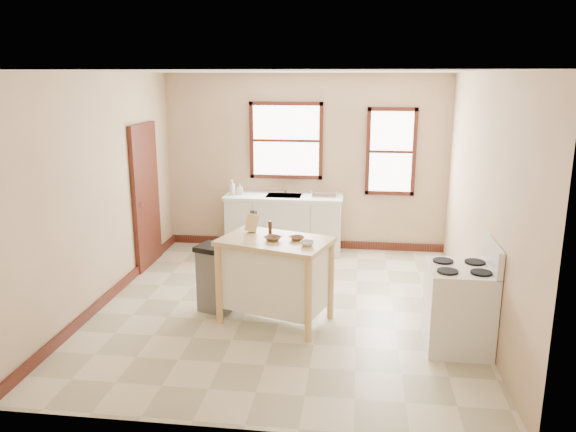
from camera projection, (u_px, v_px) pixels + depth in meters
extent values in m
plane|color=beige|center=(285.00, 306.00, 6.91)|extent=(5.00, 5.00, 0.00)
plane|color=white|center=(284.00, 72.00, 6.22)|extent=(5.00, 5.00, 0.00)
cube|color=#CEAD87|center=(305.00, 163.00, 8.97)|extent=(4.50, 0.04, 2.80)
cube|color=#CEAD87|center=(102.00, 190.00, 6.84)|extent=(0.04, 5.00, 2.80)
cube|color=#CEAD87|center=(483.00, 200.00, 6.29)|extent=(0.04, 5.00, 2.80)
cube|color=#34120E|center=(146.00, 196.00, 8.17)|extent=(0.06, 0.90, 2.10)
cube|color=#34120E|center=(304.00, 243.00, 9.27)|extent=(4.50, 0.04, 0.12)
cube|color=#34120E|center=(112.00, 293.00, 7.16)|extent=(0.04, 5.00, 0.12)
cylinder|color=silver|center=(285.00, 186.00, 8.98)|extent=(0.03, 0.03, 0.22)
imported|color=#B2B2B2|center=(232.00, 187.00, 8.85)|extent=(0.11, 0.11, 0.24)
imported|color=#B2B2B2|center=(240.00, 189.00, 8.89)|extent=(0.09, 0.09, 0.17)
cylinder|color=#3D1D10|center=(270.00, 227.00, 6.46)|extent=(0.05, 0.05, 0.15)
imported|color=brown|center=(273.00, 238.00, 6.21)|extent=(0.25, 0.25, 0.05)
imported|color=brown|center=(297.00, 238.00, 6.23)|extent=(0.23, 0.23, 0.04)
imported|color=silver|center=(307.00, 243.00, 6.03)|extent=(0.18, 0.18, 0.05)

